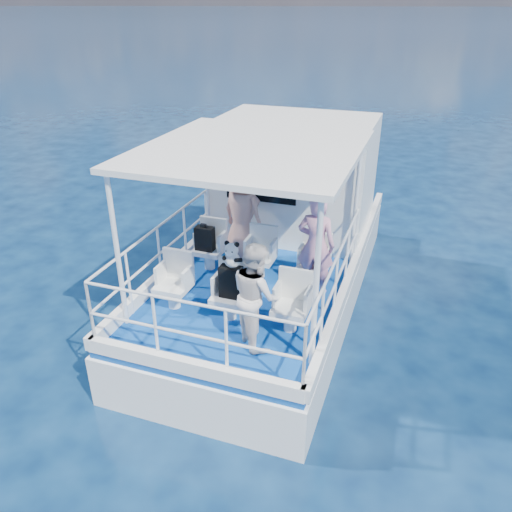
{
  "coord_description": "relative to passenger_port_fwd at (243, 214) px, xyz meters",
  "views": [
    {
      "loc": [
        2.35,
        -6.68,
        4.97
      ],
      "look_at": [
        0.15,
        -0.4,
        1.59
      ],
      "focal_mm": 35.0,
      "sensor_mm": 36.0,
      "label": 1
    }
  ],
  "objects": [
    {
      "name": "ground",
      "position": [
        0.48,
        -0.72,
        -1.75
      ],
      "size": [
        2000.0,
        2000.0,
        0.0
      ],
      "primitive_type": "plane",
      "color": "#071A37",
      "rests_on": "ground"
    },
    {
      "name": "hull",
      "position": [
        0.48,
        0.28,
        -1.75
      ],
      "size": [
        3.0,
        7.0,
        1.6
      ],
      "primitive_type": "cube",
      "color": "white",
      "rests_on": "ground"
    },
    {
      "name": "deck",
      "position": [
        0.48,
        0.28,
        -0.9
      ],
      "size": [
        2.9,
        6.9,
        0.1
      ],
      "primitive_type": "cube",
      "color": "navy",
      "rests_on": "hull"
    },
    {
      "name": "cabin",
      "position": [
        0.48,
        1.58,
        0.25
      ],
      "size": [
        2.85,
        2.0,
        2.2
      ],
      "primitive_type": "cube",
      "color": "white",
      "rests_on": "deck"
    },
    {
      "name": "canopy",
      "position": [
        0.48,
        -0.92,
        1.39
      ],
      "size": [
        3.0,
        3.2,
        0.08
      ],
      "primitive_type": "cube",
      "color": "white",
      "rests_on": "cabin"
    },
    {
      "name": "canopy_posts",
      "position": [
        0.48,
        -0.97,
        0.25
      ],
      "size": [
        2.77,
        2.97,
        2.2
      ],
      "color": "white",
      "rests_on": "deck"
    },
    {
      "name": "railings",
      "position": [
        0.48,
        -1.3,
        -0.35
      ],
      "size": [
        2.84,
        3.59,
        1.0
      ],
      "primitive_type": null,
      "color": "white",
      "rests_on": "deck"
    },
    {
      "name": "seat_port_fwd",
      "position": [
        -0.42,
        -0.52,
        -0.66
      ],
      "size": [
        0.48,
        0.46,
        0.38
      ],
      "primitive_type": "cube",
      "color": "silver",
      "rests_on": "deck"
    },
    {
      "name": "seat_center_fwd",
      "position": [
        0.48,
        -0.52,
        -0.66
      ],
      "size": [
        0.48,
        0.46,
        0.38
      ],
      "primitive_type": "cube",
      "color": "silver",
      "rests_on": "deck"
    },
    {
      "name": "seat_stbd_fwd",
      "position": [
        1.38,
        -0.52,
        -0.66
      ],
      "size": [
        0.48,
        0.46,
        0.38
      ],
      "primitive_type": "cube",
      "color": "silver",
      "rests_on": "deck"
    },
    {
      "name": "seat_port_aft",
      "position": [
        -0.42,
        -1.82,
        -0.66
      ],
      "size": [
        0.48,
        0.46,
        0.38
      ],
      "primitive_type": "cube",
      "color": "silver",
      "rests_on": "deck"
    },
    {
      "name": "seat_center_aft",
      "position": [
        0.48,
        -1.82,
        -0.66
      ],
      "size": [
        0.48,
        0.46,
        0.38
      ],
      "primitive_type": "cube",
      "color": "silver",
      "rests_on": "deck"
    },
    {
      "name": "seat_stbd_aft",
      "position": [
        1.38,
        -1.82,
        -0.66
      ],
      "size": [
        0.48,
        0.46,
        0.38
      ],
      "primitive_type": "cube",
      "color": "silver",
      "rests_on": "deck"
    },
    {
      "name": "passenger_port_fwd",
      "position": [
        0.0,
        0.0,
        0.0
      ],
      "size": [
        0.76,
        0.66,
        1.71
      ],
      "primitive_type": "imported",
      "rotation": [
        0.0,
        0.0,
        2.76
      ],
      "color": "tan",
      "rests_on": "deck"
    },
    {
      "name": "passenger_stbd_fwd",
      "position": [
        1.44,
        -0.68,
        -0.06
      ],
      "size": [
        0.59,
        0.4,
        1.6
      ],
      "primitive_type": "imported",
      "rotation": [
        0.0,
        0.0,
        3.11
      ],
      "color": "pink",
      "rests_on": "deck"
    },
    {
      "name": "passenger_stbd_aft",
      "position": [
        1.02,
        -2.23,
        -0.13
      ],
      "size": [
        0.88,
        0.89,
        1.45
      ],
      "primitive_type": "imported",
      "rotation": [
        0.0,
        0.0,
        2.29
      ],
      "color": "silver",
      "rests_on": "deck"
    },
    {
      "name": "backpack_port",
      "position": [
        -0.45,
        -0.6,
        -0.27
      ],
      "size": [
        0.31,
        0.18,
        0.41
      ],
      "primitive_type": "cube",
      "color": "black",
      "rests_on": "seat_port_fwd"
    },
    {
      "name": "backpack_center",
      "position": [
        0.52,
        -1.84,
        -0.24
      ],
      "size": [
        0.31,
        0.17,
        0.47
      ],
      "primitive_type": "cube",
      "color": "black",
      "rests_on": "seat_center_aft"
    },
    {
      "name": "compact_camera",
      "position": [
        -0.46,
        -0.6,
        -0.04
      ],
      "size": [
        0.09,
        0.06,
        0.06
      ],
      "primitive_type": "cube",
      "color": "black",
      "rests_on": "backpack_port"
    },
    {
      "name": "panda",
      "position": [
        0.54,
        -1.82,
        0.18
      ],
      "size": [
        0.24,
        0.2,
        0.38
      ],
      "primitive_type": null,
      "color": "silver",
      "rests_on": "backpack_center"
    }
  ]
}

